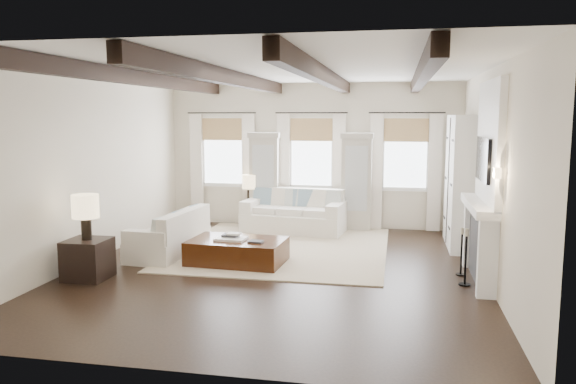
% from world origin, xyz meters
% --- Properties ---
extents(ground, '(7.50, 7.50, 0.00)m').
position_xyz_m(ground, '(0.00, 0.00, 0.00)').
color(ground, black).
rests_on(ground, ground).
extents(room_shell, '(6.54, 7.54, 3.22)m').
position_xyz_m(room_shell, '(0.75, 0.90, 1.89)').
color(room_shell, silver).
rests_on(room_shell, ground).
extents(area_rug, '(3.86, 4.24, 0.02)m').
position_xyz_m(area_rug, '(-0.20, 1.50, 0.01)').
color(area_rug, '#C3B296').
rests_on(area_rug, ground).
extents(sofa_back, '(2.24, 1.22, 0.92)m').
position_xyz_m(sofa_back, '(-0.27, 3.05, 0.38)').
color(sofa_back, white).
rests_on(sofa_back, ground).
extents(sofa_left, '(0.98, 1.93, 0.80)m').
position_xyz_m(sofa_left, '(-2.08, 0.68, 0.33)').
color(sofa_left, white).
rests_on(sofa_left, ground).
extents(ottoman, '(1.64, 1.09, 0.41)m').
position_xyz_m(ottoman, '(-0.74, 0.27, 0.21)').
color(ottoman, black).
rests_on(ottoman, ground).
extents(tray, '(0.52, 0.41, 0.04)m').
position_xyz_m(tray, '(-0.84, 0.24, 0.43)').
color(tray, white).
rests_on(tray, ottoman).
extents(book_lower, '(0.27, 0.22, 0.04)m').
position_xyz_m(book_lower, '(-0.87, 0.31, 0.47)').
color(book_lower, '#262628').
rests_on(book_lower, tray).
extents(book_upper, '(0.23, 0.18, 0.03)m').
position_xyz_m(book_upper, '(-0.80, 0.29, 0.51)').
color(book_upper, beige).
rests_on(book_upper, book_lower).
extents(book_loose, '(0.25, 0.20, 0.03)m').
position_xyz_m(book_loose, '(-0.38, 0.12, 0.43)').
color(book_loose, '#262628').
rests_on(book_loose, ottoman).
extents(side_table_front, '(0.61, 0.61, 0.61)m').
position_xyz_m(side_table_front, '(-2.74, -1.02, 0.31)').
color(side_table_front, black).
rests_on(side_table_front, ground).
extents(lamp_front, '(0.40, 0.40, 0.69)m').
position_xyz_m(lamp_front, '(-2.74, -1.02, 1.09)').
color(lamp_front, black).
rests_on(lamp_front, side_table_front).
extents(side_table_back, '(0.39, 0.39, 0.58)m').
position_xyz_m(side_table_back, '(-1.34, 3.41, 0.29)').
color(side_table_back, black).
rests_on(side_table_back, ground).
extents(lamp_back, '(0.35, 0.35, 0.60)m').
position_xyz_m(lamp_back, '(-1.34, 3.41, 0.99)').
color(lamp_back, black).
rests_on(lamp_back, side_table_back).
extents(candlestick_near, '(0.17, 0.17, 0.85)m').
position_xyz_m(candlestick_near, '(2.90, -0.27, 0.35)').
color(candlestick_near, black).
rests_on(candlestick_near, ground).
extents(candlestick_far, '(0.15, 0.15, 0.75)m').
position_xyz_m(candlestick_far, '(2.90, 0.27, 0.31)').
color(candlestick_far, black).
rests_on(candlestick_far, ground).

